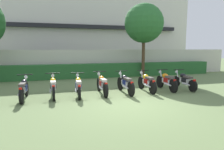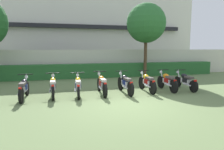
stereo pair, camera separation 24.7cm
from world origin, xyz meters
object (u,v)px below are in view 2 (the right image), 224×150
at_px(tree_far_side, 146,23).
at_px(motorcycle_in_row_0, 24,88).
at_px(motorcycle_in_row_2, 78,86).
at_px(motorcycle_in_row_5, 147,82).
at_px(motorcycle_in_row_1, 53,86).
at_px(motorcycle_in_row_3, 102,84).
at_px(parked_car, 49,61).
at_px(motorcycle_in_row_7, 185,81).
at_px(motorcycle_in_row_4, 125,83).
at_px(motorcycle_in_row_6, 167,81).

bearing_deg(tree_far_side, motorcycle_in_row_0, -147.56).
distance_m(motorcycle_in_row_2, motorcycle_in_row_5, 3.18).
distance_m(motorcycle_in_row_1, motorcycle_in_row_3, 2.07).
relative_size(parked_car, motorcycle_in_row_2, 2.43).
bearing_deg(motorcycle_in_row_2, motorcycle_in_row_7, -86.72).
height_order(tree_far_side, motorcycle_in_row_5, tree_far_side).
relative_size(motorcycle_in_row_1, motorcycle_in_row_5, 1.02).
relative_size(parked_car, motorcycle_in_row_0, 2.45).
xyz_separation_m(motorcycle_in_row_0, motorcycle_in_row_2, (2.13, 0.04, -0.01)).
bearing_deg(motorcycle_in_row_1, motorcycle_in_row_4, -93.07).
relative_size(motorcycle_in_row_4, motorcycle_in_row_5, 1.08).
distance_m(tree_far_side, motorcycle_in_row_1, 8.24).
height_order(motorcycle_in_row_1, motorcycle_in_row_4, motorcycle_in_row_4).
bearing_deg(parked_car, motorcycle_in_row_4, -71.85).
height_order(parked_car, motorcycle_in_row_6, parked_car).
bearing_deg(motorcycle_in_row_2, motorcycle_in_row_6, -86.43).
bearing_deg(motorcycle_in_row_7, motorcycle_in_row_0, 90.49).
xyz_separation_m(motorcycle_in_row_4, motorcycle_in_row_7, (3.10, 0.00, -0.02)).
distance_m(motorcycle_in_row_0, motorcycle_in_row_1, 1.11).
distance_m(tree_far_side, motorcycle_in_row_3, 6.85).
bearing_deg(motorcycle_in_row_0, motorcycle_in_row_1, -84.04).
bearing_deg(motorcycle_in_row_7, motorcycle_in_row_2, 90.12).
distance_m(motorcycle_in_row_5, motorcycle_in_row_7, 2.02).
relative_size(motorcycle_in_row_2, motorcycle_in_row_7, 1.02).
distance_m(motorcycle_in_row_0, motorcycle_in_row_2, 2.13).
height_order(parked_car, motorcycle_in_row_3, parked_car).
xyz_separation_m(motorcycle_in_row_1, motorcycle_in_row_2, (1.02, -0.07, -0.01)).
bearing_deg(motorcycle_in_row_7, parked_car, 38.69).
relative_size(motorcycle_in_row_4, motorcycle_in_row_7, 1.04).
bearing_deg(motorcycle_in_row_1, parked_car, 2.90).
bearing_deg(motorcycle_in_row_3, motorcycle_in_row_4, -94.21).
distance_m(motorcycle_in_row_2, motorcycle_in_row_4, 2.10).
distance_m(motorcycle_in_row_1, motorcycle_in_row_5, 4.21).
bearing_deg(tree_far_side, motorcycle_in_row_3, -132.02).
bearing_deg(motorcycle_in_row_5, motorcycle_in_row_6, -90.79).
relative_size(tree_far_side, motorcycle_in_row_7, 2.70).
height_order(motorcycle_in_row_2, motorcycle_in_row_3, motorcycle_in_row_3).
height_order(motorcycle_in_row_5, motorcycle_in_row_6, motorcycle_in_row_6).
bearing_deg(motorcycle_in_row_0, motorcycle_in_row_5, -89.09).
bearing_deg(motorcycle_in_row_1, motorcycle_in_row_7, -92.20).
xyz_separation_m(motorcycle_in_row_0, motorcycle_in_row_1, (1.11, 0.11, 0.00)).
bearing_deg(motorcycle_in_row_3, tree_far_side, -41.48).
xyz_separation_m(parked_car, motorcycle_in_row_0, (-0.46, -8.70, -0.49)).
xyz_separation_m(parked_car, motorcycle_in_row_5, (4.85, -8.64, -0.48)).
distance_m(motorcycle_in_row_0, motorcycle_in_row_5, 5.32).
bearing_deg(motorcycle_in_row_6, tree_far_side, -10.24).
bearing_deg(motorcycle_in_row_7, motorcycle_in_row_1, 89.51).
relative_size(parked_car, motorcycle_in_row_5, 2.55).
bearing_deg(motorcycle_in_row_6, motorcycle_in_row_5, 89.78).
height_order(parked_car, motorcycle_in_row_4, parked_car).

